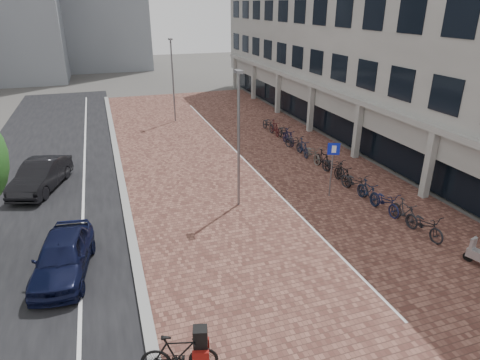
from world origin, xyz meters
name	(u,v)px	position (x,y,z in m)	size (l,w,h in m)	color
ground	(295,279)	(0.00, 0.00, 0.00)	(140.00, 140.00, 0.00)	#474442
plaza_brick	(240,159)	(2.00, 12.00, 0.01)	(14.50, 42.00, 0.04)	brown
street_asphalt	(44,182)	(-9.00, 12.00, 0.01)	(8.00, 50.00, 0.03)	black
curb	(120,172)	(-5.10, 12.00, 0.07)	(0.35, 42.00, 0.14)	gray
lane_line	(84,177)	(-7.00, 12.00, 0.02)	(0.12, 44.00, 0.00)	white
parking_line	(243,158)	(2.20, 12.00, 0.04)	(0.10, 30.00, 0.00)	white
office_building	(371,8)	(12.97, 16.00, 8.44)	(8.40, 40.00, 15.00)	#A5A5A0
car_navy	(63,256)	(-7.51, 2.91, 0.72)	(1.70, 4.22, 1.44)	black
car_dark	(41,176)	(-8.96, 11.00, 0.74)	(1.57, 4.49, 1.48)	black
hero_bike	(179,353)	(-4.50, -2.57, 0.62)	(2.05, 1.05, 1.39)	black
parking_sign	(332,161)	(4.48, 5.54, 1.89)	(0.55, 0.26, 2.76)	slate
lamp_near	(239,143)	(-0.04, 6.07, 3.08)	(0.12, 0.12, 6.15)	gray
lamp_far	(173,82)	(-0.13, 21.98, 3.15)	(0.12, 0.12, 6.31)	slate
bike_row	(322,160)	(6.01, 9.05, 0.52)	(1.25, 18.10, 1.05)	black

